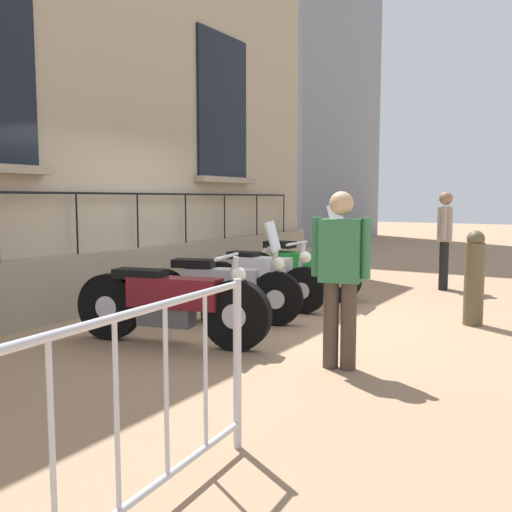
{
  "coord_description": "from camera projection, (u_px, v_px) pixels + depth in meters",
  "views": [
    {
      "loc": [
        3.85,
        -6.11,
        1.53
      ],
      "look_at": [
        0.17,
        0.0,
        0.8
      ],
      "focal_mm": 39.6,
      "sensor_mm": 36.0,
      "label": 1
    }
  ],
  "objects": [
    {
      "name": "motorcycle_green",
      "position": [
        298.0,
        270.0,
        8.59
      ],
      "size": [
        2.02,
        0.7,
        1.43
      ],
      "color": "black",
      "rests_on": "ground_plane"
    },
    {
      "name": "bollard",
      "position": [
        474.0,
        278.0,
        6.8
      ],
      "size": [
        0.23,
        0.23,
        1.15
      ],
      "color": "brown",
      "rests_on": "ground_plane"
    },
    {
      "name": "building_facade",
      "position": [
        114.0,
        100.0,
        8.18
      ],
      "size": [
        0.82,
        10.64,
        6.12
      ],
      "color": "tan",
      "rests_on": "ground_plane"
    },
    {
      "name": "motorcycle_silver",
      "position": [
        220.0,
        289.0,
        6.93
      ],
      "size": [
        2.01,
        0.93,
        1.26
      ],
      "color": "black",
      "rests_on": "ground_plane"
    },
    {
      "name": "distant_building",
      "position": [
        295.0,
        57.0,
        20.98
      ],
      "size": [
        4.22,
        7.16,
        13.52
      ],
      "color": "gray",
      "rests_on": "ground_plane"
    },
    {
      "name": "motorcycle_maroon",
      "position": [
        171.0,
        304.0,
        5.89
      ],
      "size": [
        2.16,
        0.75,
        0.97
      ],
      "color": "black",
      "rests_on": "ground_plane"
    },
    {
      "name": "ground_plane",
      "position": [
        245.0,
        316.0,
        7.34
      ],
      "size": [
        60.0,
        60.0,
        0.0
      ],
      "primitive_type": "plane",
      "color": "#9E7A5B"
    },
    {
      "name": "pedestrian_standing",
      "position": [
        340.0,
        270.0,
        5.01
      ],
      "size": [
        0.52,
        0.28,
        1.59
      ],
      "color": "#47382D",
      "rests_on": "ground_plane"
    },
    {
      "name": "crowd_barrier",
      "position": [
        143.0,
        408.0,
        2.61
      ],
      "size": [
        0.18,
        1.86,
        1.05
      ],
      "color": "#B7B7BF",
      "rests_on": "ground_plane"
    },
    {
      "name": "pedestrian_walking",
      "position": [
        445.0,
        235.0,
        9.43
      ],
      "size": [
        0.27,
        0.53,
        1.64
      ],
      "color": "black",
      "rests_on": "ground_plane"
    },
    {
      "name": "motorcycle_white",
      "position": [
        261.0,
        279.0,
        7.79
      ],
      "size": [
        1.93,
        0.63,
        0.95
      ],
      "color": "black",
      "rests_on": "ground_plane"
    }
  ]
}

